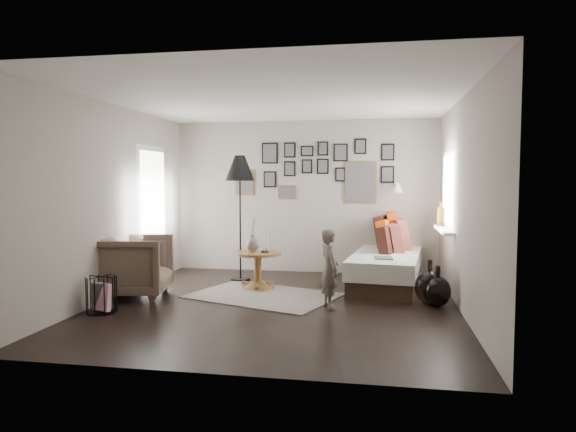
% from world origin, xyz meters
% --- Properties ---
extents(ground, '(4.80, 4.80, 0.00)m').
position_xyz_m(ground, '(0.00, 0.00, 0.00)').
color(ground, black).
rests_on(ground, ground).
extents(wall_back, '(4.50, 0.00, 4.50)m').
position_xyz_m(wall_back, '(0.00, 2.40, 1.30)').
color(wall_back, '#9C9388').
rests_on(wall_back, ground).
extents(wall_front, '(4.50, 0.00, 4.50)m').
position_xyz_m(wall_front, '(0.00, -2.40, 1.30)').
color(wall_front, '#9C9388').
rests_on(wall_front, ground).
extents(wall_left, '(0.00, 4.80, 4.80)m').
position_xyz_m(wall_left, '(-2.25, 0.00, 1.30)').
color(wall_left, '#9C9388').
rests_on(wall_left, ground).
extents(wall_right, '(0.00, 4.80, 4.80)m').
position_xyz_m(wall_right, '(2.25, 0.00, 1.30)').
color(wall_right, '#9C9388').
rests_on(wall_right, ground).
extents(ceiling, '(4.80, 4.80, 0.00)m').
position_xyz_m(ceiling, '(0.00, 0.00, 2.60)').
color(ceiling, white).
rests_on(ceiling, wall_back).
extents(door_left, '(0.00, 2.14, 2.14)m').
position_xyz_m(door_left, '(-2.23, 1.20, 1.05)').
color(door_left, white).
rests_on(door_left, wall_left).
extents(window_right, '(0.15, 1.32, 1.30)m').
position_xyz_m(window_right, '(2.18, 1.34, 0.93)').
color(window_right, white).
rests_on(window_right, wall_right).
extents(gallery_wall, '(2.74, 0.03, 1.08)m').
position_xyz_m(gallery_wall, '(0.29, 2.38, 1.74)').
color(gallery_wall, olive).
rests_on(gallery_wall, wall_back).
extents(wall_sconce, '(0.18, 0.36, 0.16)m').
position_xyz_m(wall_sconce, '(1.55, 2.13, 1.46)').
color(wall_sconce, white).
rests_on(wall_sconce, wall_back).
extents(rug, '(2.24, 1.89, 0.01)m').
position_xyz_m(rug, '(-0.28, 0.45, 0.01)').
color(rug, beige).
rests_on(rug, ground).
extents(pedestal_table, '(0.68, 0.68, 0.54)m').
position_xyz_m(pedestal_table, '(-0.47, 0.91, 0.25)').
color(pedestal_table, brown).
rests_on(pedestal_table, ground).
extents(vase, '(0.20, 0.20, 0.49)m').
position_xyz_m(vase, '(-0.55, 0.93, 0.69)').
color(vase, black).
rests_on(vase, pedestal_table).
extents(candles, '(0.12, 0.12, 0.25)m').
position_xyz_m(candles, '(-0.36, 0.91, 0.66)').
color(candles, black).
rests_on(candles, pedestal_table).
extents(daybed, '(1.19, 2.29, 1.08)m').
position_xyz_m(daybed, '(1.39, 1.53, 0.35)').
color(daybed, black).
rests_on(daybed, ground).
extents(magazine_on_daybed, '(0.26, 0.34, 0.02)m').
position_xyz_m(magazine_on_daybed, '(1.34, 0.88, 0.50)').
color(magazine_on_daybed, black).
rests_on(magazine_on_daybed, daybed).
extents(armchair, '(1.08, 1.06, 0.84)m').
position_xyz_m(armchair, '(-2.00, 0.10, 0.42)').
color(armchair, brown).
rests_on(armchair, ground).
extents(armchair_cushion, '(0.44, 0.45, 0.17)m').
position_xyz_m(armchair_cushion, '(-2.00, 0.15, 0.48)').
color(armchair_cushion, white).
rests_on(armchair_cushion, armchair).
extents(floor_lamp, '(0.46, 0.46, 1.97)m').
position_xyz_m(floor_lamp, '(-0.88, 1.46, 1.70)').
color(floor_lamp, black).
rests_on(floor_lamp, ground).
extents(magazine_basket, '(0.42, 0.42, 0.43)m').
position_xyz_m(magazine_basket, '(-2.00, -0.75, 0.21)').
color(magazine_basket, black).
rests_on(magazine_basket, ground).
extents(demijohn_large, '(0.38, 0.38, 0.57)m').
position_xyz_m(demijohn_large, '(1.91, 0.37, 0.22)').
color(demijohn_large, black).
rests_on(demijohn_large, ground).
extents(demijohn_small, '(0.33, 0.33, 0.52)m').
position_xyz_m(demijohn_small, '(2.00, 0.25, 0.20)').
color(demijohn_small, black).
rests_on(demijohn_small, ground).
extents(child, '(0.37, 0.43, 0.99)m').
position_xyz_m(child, '(0.67, -0.09, 0.49)').
color(child, '#61554D').
rests_on(child, ground).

